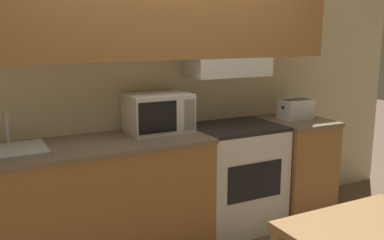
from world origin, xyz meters
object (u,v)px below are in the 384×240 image
at_px(microwave, 158,113).
at_px(toaster, 296,109).
at_px(sink_basin, 10,150).
at_px(stove_range, 235,177).

distance_m(microwave, toaster, 1.33).
height_order(microwave, sink_basin, microwave).
bearing_deg(stove_range, sink_basin, -179.33).
bearing_deg(stove_range, microwave, 171.50).
xyz_separation_m(microwave, toaster, (1.33, -0.10, -0.06)).
xyz_separation_m(stove_range, microwave, (-0.67, 0.10, 0.61)).
height_order(stove_range, toaster, toaster).
height_order(toaster, sink_basin, sink_basin).
height_order(stove_range, sink_basin, sink_basin).
bearing_deg(toaster, stove_range, -179.97).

